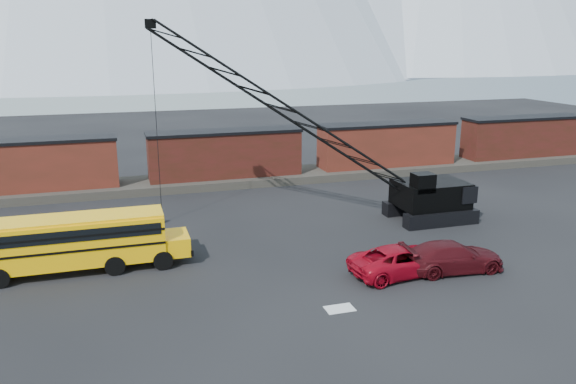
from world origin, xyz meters
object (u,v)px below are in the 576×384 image
object	(u,v)px
school_bus	(78,241)
red_pickup	(401,260)
crawler_crane	(288,112)
maroon_suv	(452,257)

from	to	relation	value
school_bus	red_pickup	world-z (taller)	school_bus
red_pickup	crawler_crane	distance (m)	13.26
red_pickup	crawler_crane	xyz separation A→B (m)	(-3.15, 10.81, 7.01)
school_bus	red_pickup	xyz separation A→B (m)	(16.93, -5.68, -0.99)
crawler_crane	maroon_suv	bearing A→B (deg)	-61.28
school_bus	maroon_suv	distance (m)	20.87
red_pickup	crawler_crane	bearing A→B (deg)	9.68
red_pickup	maroon_suv	world-z (taller)	maroon_suv
maroon_suv	school_bus	bearing A→B (deg)	76.95
maroon_suv	crawler_crane	bearing A→B (deg)	32.69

